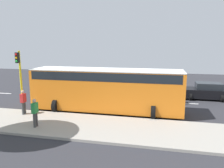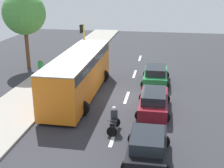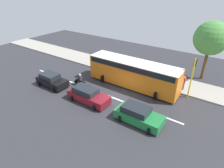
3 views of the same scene
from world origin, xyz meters
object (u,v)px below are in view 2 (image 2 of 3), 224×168
at_px(city_bus, 79,72).
at_px(motorcycle, 114,121).
at_px(car_green, 156,75).
at_px(car_maroon, 154,102).
at_px(pedestrian_by_tree, 41,67).
at_px(traffic_light_corner, 83,41).
at_px(street_tree_south, 24,13).
at_px(pedestrian_near_signal, 70,62).
at_px(car_black, 147,147).

distance_m(city_bus, motorcycle, 6.47).
xyz_separation_m(car_green, car_maroon, (-0.07, 5.86, 0.00)).
bearing_deg(pedestrian_by_tree, car_maroon, 151.58).
distance_m(car_green, traffic_light_corner, 7.59).
xyz_separation_m(pedestrian_by_tree, street_tree_south, (2.56, -3.16, 4.21)).
bearing_deg(pedestrian_near_signal, pedestrian_by_tree, 46.88).
distance_m(car_maroon, traffic_light_corner, 11.06).
height_order(motorcycle, street_tree_south, street_tree_south).
bearing_deg(car_maroon, city_bus, -21.10).
bearing_deg(car_black, motorcycle, -52.17).
xyz_separation_m(city_bus, traffic_light_corner, (1.29, -6.21, 1.08)).
bearing_deg(pedestrian_near_signal, city_bus, 113.91).
relative_size(traffic_light_corner, street_tree_south, 0.62).
bearing_deg(car_maroon, car_green, -89.29).
bearing_deg(pedestrian_near_signal, car_green, 168.39).
distance_m(car_maroon, pedestrian_by_tree, 11.30).
bearing_deg(car_black, traffic_light_corner, -64.33).
bearing_deg(city_bus, traffic_light_corner, -78.25).
bearing_deg(traffic_light_corner, pedestrian_near_signal, 39.71).
bearing_deg(car_maroon, pedestrian_by_tree, -28.42).
height_order(car_green, car_black, same).
bearing_deg(car_green, city_bus, 33.83).
height_order(car_green, traffic_light_corner, traffic_light_corner).
xyz_separation_m(car_maroon, city_bus, (5.60, -2.16, 1.13)).
xyz_separation_m(city_bus, street_tree_south, (6.90, -6.38, 3.42)).
height_order(car_maroon, street_tree_south, street_tree_south).
bearing_deg(pedestrian_near_signal, car_maroon, 136.76).
xyz_separation_m(car_green, pedestrian_near_signal, (7.88, -1.62, 0.35)).
relative_size(city_bus, street_tree_south, 1.51).
relative_size(car_maroon, pedestrian_near_signal, 2.72).
xyz_separation_m(car_black, pedestrian_near_signal, (7.89, -13.31, 0.35)).
bearing_deg(motorcycle, city_bus, -56.94).
height_order(car_green, pedestrian_near_signal, pedestrian_near_signal).
bearing_deg(city_bus, street_tree_south, -42.76).
bearing_deg(pedestrian_near_signal, car_black, 120.67).
distance_m(car_black, pedestrian_near_signal, 15.47).
height_order(city_bus, pedestrian_by_tree, city_bus).
bearing_deg(traffic_light_corner, car_maroon, 129.46).
distance_m(pedestrian_near_signal, traffic_light_corner, 2.33).
relative_size(pedestrian_near_signal, traffic_light_corner, 0.38).
xyz_separation_m(car_green, traffic_light_corner, (6.82, -2.51, 2.22)).
relative_size(city_bus, motorcycle, 7.19).
bearing_deg(car_black, car_maroon, -90.65).
bearing_deg(motorcycle, car_maroon, -123.94).
bearing_deg(motorcycle, car_green, -102.84).
bearing_deg(street_tree_south, motorcycle, 131.53).
bearing_deg(traffic_light_corner, pedestrian_by_tree, 44.55).
bearing_deg(street_tree_south, pedestrian_by_tree, 129.00).
relative_size(city_bus, traffic_light_corner, 2.44).
bearing_deg(car_green, car_black, 90.03).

